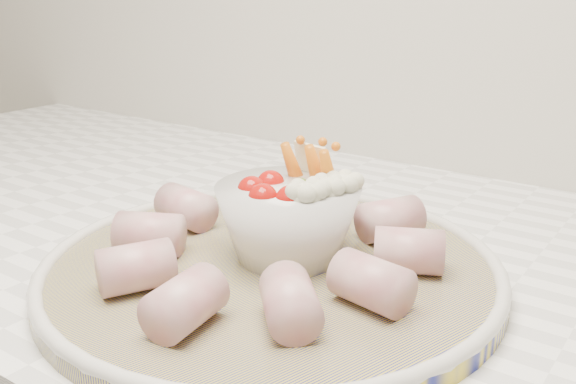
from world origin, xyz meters
The scene contains 3 objects.
serving_platter centered at (-0.17, 1.35, 0.93)m, with size 0.48×0.48×0.02m.
veggie_bowl centered at (-0.17, 1.37, 0.97)m, with size 0.12×0.12×0.10m.
cured_meat_rolls centered at (-0.17, 1.35, 0.95)m, with size 0.28×0.29×0.04m.
Camera 1 is at (0.13, 0.96, 1.16)m, focal length 40.00 mm.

